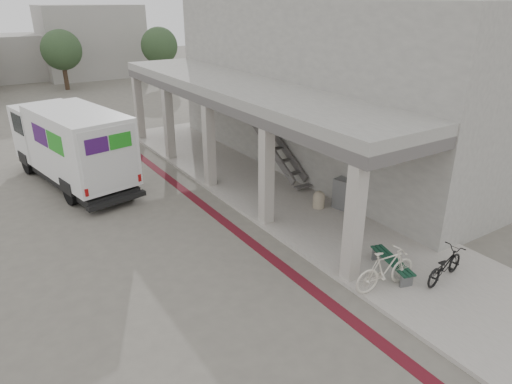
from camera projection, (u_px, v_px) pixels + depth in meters
ground at (219, 247)px, 14.01m from camera, size 120.00×120.00×0.00m
bike_lane_stripe at (216, 215)px, 16.05m from camera, size 0.35×40.00×0.01m
sidewalk at (319, 215)px, 15.98m from camera, size 4.40×28.00×0.12m
transit_building at (306, 91)px, 19.57m from camera, size 7.60×17.00×7.00m
tree_mid at (61, 50)px, 36.93m from camera, size 3.20×3.20×4.80m
tree_right at (159, 46)px, 40.16m from camera, size 3.20×3.20×4.80m
fedex_truck at (70, 144)px, 18.24m from camera, size 3.54×7.68×3.16m
bench at (392, 263)px, 12.41m from camera, size 0.81×1.72×0.39m
bollard_near at (348, 267)px, 12.24m from camera, size 0.37×0.37×0.56m
bollard_far at (319, 199)px, 16.28m from camera, size 0.42×0.42×0.63m
utility_cabinet at (344, 194)px, 16.15m from camera, size 0.63×0.75×1.09m
bicycle_black at (445, 265)px, 12.03m from camera, size 1.73×0.83×0.87m
bicycle_cream at (386, 269)px, 11.63m from camera, size 1.91×0.73×1.12m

